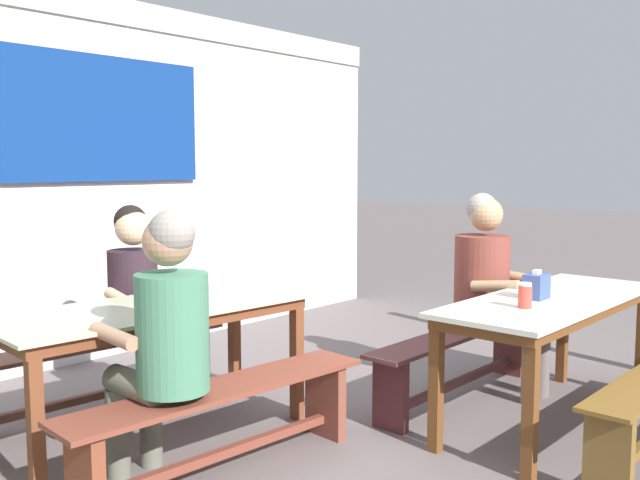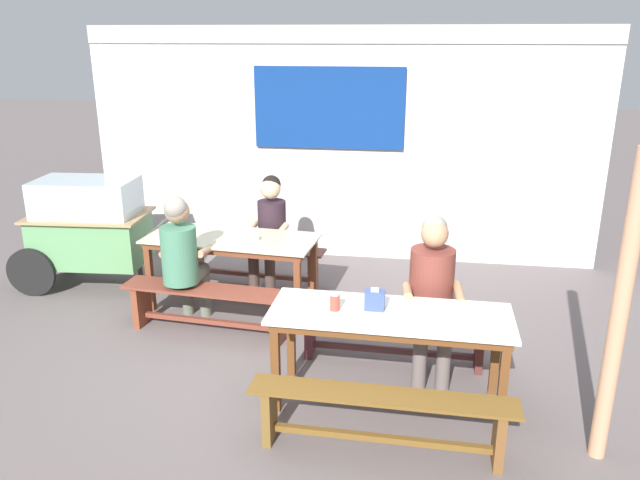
# 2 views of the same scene
# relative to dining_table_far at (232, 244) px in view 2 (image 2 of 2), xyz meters

# --- Properties ---
(ground_plane) EXTENTS (40.00, 40.00, 0.00)m
(ground_plane) POSITION_rel_dining_table_far_xyz_m (0.86, -1.01, -0.65)
(ground_plane) COLOR #645A59
(backdrop_wall) EXTENTS (6.04, 0.23, 2.72)m
(backdrop_wall) POSITION_rel_dining_table_far_xyz_m (0.86, 1.70, 0.77)
(backdrop_wall) COLOR silver
(backdrop_wall) RESTS_ON ground_plane
(dining_table_far) EXTENTS (1.73, 0.86, 0.73)m
(dining_table_far) POSITION_rel_dining_table_far_xyz_m (0.00, 0.00, 0.00)
(dining_table_far) COLOR #B8B996
(dining_table_far) RESTS_ON ground_plane
(dining_table_near) EXTENTS (1.75, 0.67, 0.73)m
(dining_table_near) POSITION_rel_dining_table_far_xyz_m (1.62, -1.50, -0.00)
(dining_table_near) COLOR silver
(dining_table_near) RESTS_ON ground_plane
(bench_far_back) EXTENTS (1.60, 0.41, 0.43)m
(bench_far_back) POSITION_rel_dining_table_far_xyz_m (0.05, 0.60, -0.37)
(bench_far_back) COLOR brown
(bench_far_back) RESTS_ON ground_plane
(bench_far_front) EXTENTS (1.63, 0.44, 0.43)m
(bench_far_front) POSITION_rel_dining_table_far_xyz_m (-0.05, -0.60, -0.37)
(bench_far_front) COLOR brown
(bench_far_front) RESTS_ON ground_plane
(bench_near_back) EXTENTS (1.65, 0.28, 0.43)m
(bench_near_back) POSITION_rel_dining_table_far_xyz_m (1.63, -0.89, -0.37)
(bench_near_back) COLOR #512C2B
(bench_near_back) RESTS_ON ground_plane
(bench_near_front) EXTENTS (1.73, 0.28, 0.43)m
(bench_near_front) POSITION_rel_dining_table_far_xyz_m (1.61, -2.10, -0.38)
(bench_near_front) COLOR brown
(bench_near_front) RESTS_ON ground_plane
(food_cart) EXTENTS (1.59, 0.86, 1.18)m
(food_cart) POSITION_rel_dining_table_far_xyz_m (-1.69, 0.32, 0.03)
(food_cart) COLOR #5F9960
(food_cart) RESTS_ON ground_plane
(person_center_facing) EXTENTS (0.44, 0.55, 1.23)m
(person_center_facing) POSITION_rel_dining_table_far_xyz_m (0.26, 0.51, 0.05)
(person_center_facing) COLOR #47352F
(person_center_facing) RESTS_ON ground_plane
(person_left_back_turned) EXTENTS (0.44, 0.54, 1.28)m
(person_left_back_turned) POSITION_rel_dining_table_far_xyz_m (-0.31, -0.52, 0.08)
(person_left_back_turned) COLOR #626757
(person_left_back_turned) RESTS_ON ground_plane
(person_right_near_table) EXTENTS (0.48, 0.61, 1.29)m
(person_right_near_table) POSITION_rel_dining_table_far_xyz_m (1.93, -0.96, 0.07)
(person_right_near_table) COLOR #695E59
(person_right_near_table) RESTS_ON ground_plane
(tissue_box) EXTENTS (0.14, 0.11, 0.16)m
(tissue_box) POSITION_rel_dining_table_far_xyz_m (1.51, -1.45, 0.15)
(tissue_box) COLOR #3B4F8F
(tissue_box) RESTS_ON dining_table_near
(condiment_jar) EXTENTS (0.07, 0.07, 0.13)m
(condiment_jar) POSITION_rel_dining_table_far_xyz_m (1.23, -1.51, 0.14)
(condiment_jar) COLOR #D34336
(condiment_jar) RESTS_ON dining_table_near
(soup_bowl) EXTENTS (0.16, 0.16, 0.04)m
(soup_bowl) POSITION_rel_dining_table_far_xyz_m (0.22, -0.05, 0.10)
(soup_bowl) COLOR silver
(soup_bowl) RESTS_ON dining_table_far
(wooden_support_post) EXTENTS (0.11, 0.11, 2.03)m
(wooden_support_post) POSITION_rel_dining_table_far_xyz_m (3.01, -1.91, 0.36)
(wooden_support_post) COLOR tan
(wooden_support_post) RESTS_ON ground_plane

